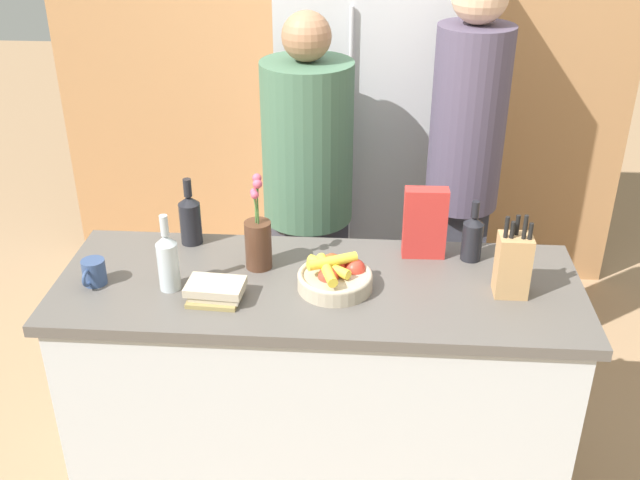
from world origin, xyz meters
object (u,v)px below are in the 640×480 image
object	(u,v)px
knife_block	(513,264)
bottle_wine	(168,260)
person_at_sink	(308,189)
person_in_blue	(464,166)
coffee_mug	(94,272)
bottle_oil	(472,237)
flower_vase	(258,241)
fruit_bowl	(335,276)
refrigerator	(364,129)
cereal_box	(425,223)
bottle_vinegar	(190,218)
book_stack	(216,291)

from	to	relation	value
knife_block	bottle_wine	distance (m)	1.13
person_at_sink	person_in_blue	size ratio (longest dim) A/B	0.91
coffee_mug	bottle_oil	bearing A→B (deg)	11.50
coffee_mug	person_at_sink	world-z (taller)	person_at_sink
flower_vase	coffee_mug	size ratio (longest dim) A/B	3.05
fruit_bowl	knife_block	size ratio (longest dim) A/B	0.85
bottle_oil	bottle_wine	distance (m)	1.06
fruit_bowl	bottle_oil	world-z (taller)	bottle_oil
knife_block	bottle_oil	bearing A→B (deg)	114.65
refrigerator	knife_block	distance (m)	1.42
cereal_box	coffee_mug	distance (m)	1.15
person_in_blue	refrigerator	bearing A→B (deg)	127.41
coffee_mug	bottle_vinegar	xyz separation A→B (m)	(0.26, 0.31, 0.06)
flower_vase	cereal_box	distance (m)	0.59
book_stack	fruit_bowl	bearing A→B (deg)	14.63
fruit_bowl	book_stack	world-z (taller)	fruit_bowl
person_in_blue	knife_block	bearing A→B (deg)	-80.01
person_in_blue	person_at_sink	bearing A→B (deg)	-176.97
cereal_box	person_in_blue	distance (m)	0.52
book_stack	person_in_blue	distance (m)	1.20
flower_vase	fruit_bowl	bearing A→B (deg)	-23.17
coffee_mug	person_in_blue	distance (m)	1.50
knife_block	book_stack	world-z (taller)	knife_block
refrigerator	bottle_oil	world-z (taller)	refrigerator
fruit_bowl	cereal_box	size ratio (longest dim) A/B	0.96
knife_block	person_at_sink	distance (m)	1.03
bottle_vinegar	bottle_wine	world-z (taller)	bottle_wine
cereal_box	bottle_oil	bearing A→B (deg)	-4.22
refrigerator	bottle_wine	xyz separation A→B (m)	(-0.62, -1.37, 0.02)
person_in_blue	book_stack	bearing A→B (deg)	-133.80
flower_vase	bottle_wine	world-z (taller)	flower_vase
fruit_bowl	coffee_mug	world-z (taller)	fruit_bowl
fruit_bowl	knife_block	bearing A→B (deg)	-0.04
flower_vase	bottle_wine	distance (m)	0.32
bottle_vinegar	person_in_blue	distance (m)	1.13
cereal_box	bottle_wine	bearing A→B (deg)	-161.60
coffee_mug	bottle_wine	bearing A→B (deg)	-2.24
fruit_bowl	bottle_oil	size ratio (longest dim) A/B	1.11
refrigerator	bottle_wine	bearing A→B (deg)	-114.23
knife_block	flower_vase	bearing A→B (deg)	172.15
fruit_bowl	bottle_vinegar	size ratio (longest dim) A/B	0.98
coffee_mug	cereal_box	bearing A→B (deg)	13.78
book_stack	bottle_vinegar	world-z (taller)	bottle_vinegar
fruit_bowl	knife_block	distance (m)	0.58
refrigerator	bottle_wine	distance (m)	1.50
person_at_sink	refrigerator	bearing A→B (deg)	42.64
flower_vase	bottle_oil	xyz separation A→B (m)	(0.75, 0.11, -0.01)
person_at_sink	person_in_blue	xyz separation A→B (m)	(0.64, 0.00, 0.12)
coffee_mug	book_stack	distance (m)	0.43
flower_vase	bottle_vinegar	xyz separation A→B (m)	(-0.27, 0.16, -0.00)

